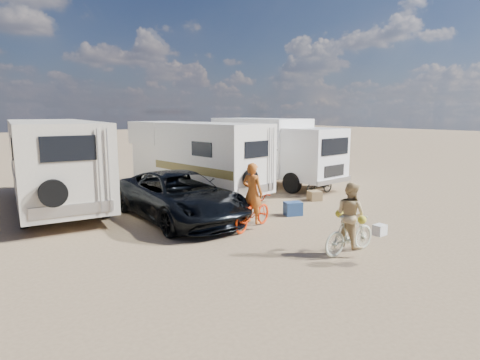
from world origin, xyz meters
TOP-DOWN VIEW (x-y plane):
  - ground at (0.00, 0.00)m, footprint 140.00×140.00m
  - rv_main at (0.14, 6.87)m, footprint 2.97×7.34m
  - rv_left at (-5.29, 7.54)m, footprint 3.53×8.11m
  - box_truck at (4.19, 6.38)m, footprint 2.91×6.90m
  - dark_suv at (-2.57, 3.38)m, footprint 2.65×5.54m
  - bike_man at (-1.38, 1.18)m, footprint 1.97×1.26m
  - bike_woman at (-0.84, -1.91)m, footprint 1.66×0.56m
  - rider_man at (-1.38, 1.18)m, footprint 0.63×0.76m
  - rider_woman at (-0.84, -1.91)m, footprint 0.64×0.80m
  - bike_parked at (4.09, 3.47)m, footprint 1.65×0.65m
  - cooler at (0.69, 1.58)m, footprint 0.67×0.59m
  - crate at (2.99, 2.73)m, footprint 0.59×0.59m

SIDE VIEW (x-z plane):
  - ground at x=0.00m, z-range 0.00..0.00m
  - crate at x=2.99m, z-range 0.00..0.37m
  - cooler at x=0.69m, z-range 0.00..0.45m
  - bike_parked at x=4.09m, z-range 0.00..0.85m
  - bike_man at x=-1.38m, z-range 0.00..0.98m
  - bike_woman at x=-0.84m, z-range 0.00..0.98m
  - dark_suv at x=-2.57m, z-range 0.00..1.53m
  - rider_woman at x=-0.84m, z-range 0.00..1.58m
  - rider_man at x=-1.38m, z-range 0.00..1.78m
  - rv_main at x=0.14m, z-range 0.00..2.97m
  - rv_left at x=-5.29m, z-range 0.00..3.09m
  - box_truck at x=4.19m, z-range 0.00..3.10m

